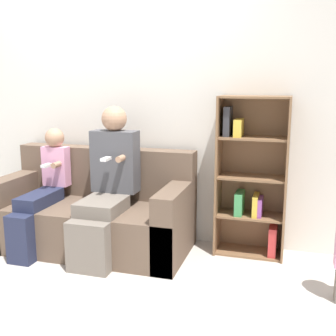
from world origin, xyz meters
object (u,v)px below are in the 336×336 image
object	(u,v)px
adult_seated	(108,180)
bookshelf	(252,180)
couch	(94,215)
child_seated	(42,191)

from	to	relation	value
adult_seated	bookshelf	world-z (taller)	bookshelf
couch	child_seated	distance (m)	0.51
child_seated	bookshelf	size ratio (longest dim) A/B	0.78
adult_seated	child_seated	distance (m)	0.62
couch	adult_seated	world-z (taller)	adult_seated
couch	adult_seated	distance (m)	0.42
adult_seated	child_seated	xyz separation A→B (m)	(-0.61, -0.05, -0.12)
bookshelf	couch	bearing A→B (deg)	-168.41
couch	adult_seated	xyz separation A→B (m)	(0.19, -0.11, 0.35)
couch	bookshelf	bearing A→B (deg)	11.59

